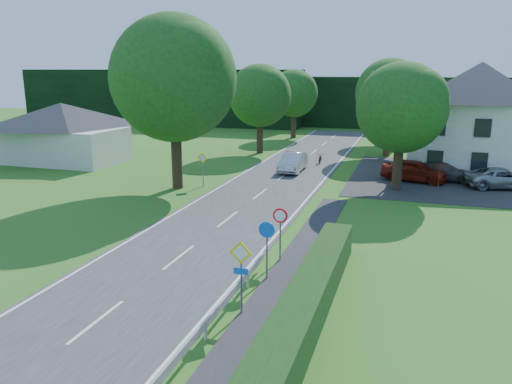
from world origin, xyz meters
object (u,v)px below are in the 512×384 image
(moving_car, at_px, (293,162))
(motorcycle, at_px, (320,158))
(parked_car_red, at_px, (414,170))
(parasol, at_px, (439,175))
(parked_car_silver_b, at_px, (503,178))
(parked_car_grey, at_px, (443,171))
(streetlight, at_px, (395,121))

(moving_car, height_order, motorcycle, moving_car)
(parked_car_red, xyz_separation_m, parasol, (1.64, -1.59, 0.07))
(motorcycle, xyz_separation_m, parasol, (9.51, -6.58, 0.41))
(parked_car_red, bearing_deg, parked_car_silver_b, -80.39)
(motorcycle, height_order, parked_car_red, parked_car_red)
(motorcycle, relative_size, parked_car_red, 0.37)
(moving_car, distance_m, parasol, 11.22)
(parked_car_red, relative_size, parked_car_silver_b, 0.94)
(motorcycle, height_order, parked_car_silver_b, parked_car_silver_b)
(parked_car_red, distance_m, parked_car_grey, 2.20)
(streetlight, height_order, parked_car_silver_b, streetlight)
(parked_car_grey, bearing_deg, motorcycle, 72.44)
(streetlight, height_order, parasol, streetlight)
(parasol, bearing_deg, moving_car, 167.67)
(motorcycle, distance_m, parked_car_red, 9.32)
(streetlight, xyz_separation_m, parasol, (3.20, -0.50, -3.56))
(parked_car_grey, distance_m, parasol, 2.53)
(streetlight, bearing_deg, parasol, -8.89)
(streetlight, distance_m, motorcycle, 9.62)
(moving_car, xyz_separation_m, parked_car_red, (9.32, -0.80, 0.05))
(streetlight, xyz_separation_m, parked_car_grey, (3.56, 2.00, -3.73))
(moving_car, xyz_separation_m, motorcycle, (1.45, 4.19, -0.30))
(streetlight, bearing_deg, parked_car_red, 35.09)
(parasol, bearing_deg, motorcycle, 145.30)
(parked_car_grey, bearing_deg, parked_car_silver_b, -103.97)
(streetlight, bearing_deg, motorcycle, 136.06)
(streetlight, distance_m, parked_car_grey, 5.53)
(streetlight, xyz_separation_m, parked_car_silver_b, (7.40, 0.68, -3.73))
(streetlight, relative_size, moving_car, 1.75)
(parked_car_grey, xyz_separation_m, parasol, (-0.36, -2.50, 0.18))
(moving_car, xyz_separation_m, parked_car_grey, (11.32, 0.11, -0.06))
(motorcycle, height_order, parked_car_grey, parked_car_grey)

